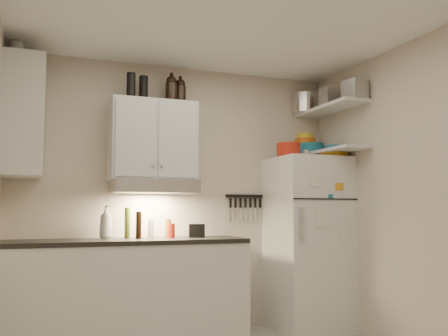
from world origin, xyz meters
name	(u,v)px	position (x,y,z in m)	size (l,w,h in m)	color
ceiling	(236,12)	(0.00, 0.00, 2.61)	(3.20, 3.00, 0.02)	white
back_wall	(178,197)	(0.00, 1.51, 1.30)	(3.20, 0.02, 2.60)	beige
right_wall	(419,195)	(1.61, 0.00, 1.30)	(0.02, 3.00, 2.60)	beige
base_cabinet	(126,295)	(-0.55, 1.20, 0.44)	(2.10, 0.60, 0.88)	silver
countertop	(127,241)	(-0.55, 1.20, 0.90)	(2.10, 0.62, 0.04)	black
upper_cabinet	(153,141)	(-0.30, 1.33, 1.83)	(0.80, 0.33, 0.75)	silver
side_cabinet	(23,117)	(-1.44, 1.20, 1.95)	(0.33, 0.55, 1.00)	silver
range_hood	(154,187)	(-0.30, 1.27, 1.39)	(0.76, 0.46, 0.12)	silver
fridge	(308,243)	(1.25, 1.16, 0.85)	(0.70, 0.68, 1.70)	white
shelf_hi	(330,109)	(1.45, 1.02, 2.20)	(0.30, 0.95, 0.03)	silver
shelf_lo	(331,152)	(1.45, 1.02, 1.76)	(0.30, 0.95, 0.03)	silver
knife_strip	(245,196)	(0.70, 1.49, 1.32)	(0.42, 0.02, 0.03)	black
dutch_oven	(288,150)	(1.03, 1.13, 1.77)	(0.24, 0.24, 0.14)	#A92213
book_stack	(334,154)	(1.45, 0.98, 1.74)	(0.17, 0.21, 0.07)	orange
spice_jar	(306,154)	(1.24, 1.17, 1.74)	(0.05, 0.05, 0.09)	silver
stock_pot	(305,104)	(1.37, 1.39, 2.32)	(0.29, 0.29, 0.21)	silver
tin_a	(331,97)	(1.44, 0.99, 2.31)	(0.19, 0.17, 0.19)	#AAAAAD
tin_b	(355,90)	(1.47, 0.64, 2.31)	(0.18, 0.18, 0.18)	#AAAAAD
bowl_teal	(311,149)	(1.43, 1.38, 1.83)	(0.27, 0.27, 0.11)	#176D82
bowl_orange	(305,142)	(1.41, 1.46, 1.92)	(0.22, 0.22, 0.07)	#D46013
bowl_yellow	(305,136)	(1.41, 1.46, 1.98)	(0.17, 0.17, 0.05)	yellow
plates	(335,148)	(1.52, 1.06, 1.80)	(0.22, 0.22, 0.05)	#176D82
growler_a	(171,89)	(-0.13, 1.33, 2.33)	(0.11, 0.11, 0.27)	black
growler_b	(180,92)	(-0.03, 1.38, 2.33)	(0.11, 0.11, 0.26)	black
thermos_a	(143,89)	(-0.39, 1.36, 2.32)	(0.08, 0.08, 0.24)	black
thermos_b	(131,86)	(-0.53, 1.27, 2.32)	(0.08, 0.08, 0.23)	black
side_jar	(17,50)	(-1.50, 1.22, 2.52)	(0.11, 0.11, 0.14)	silver
soap_bottle	(106,220)	(-0.72, 1.32, 1.09)	(0.13, 0.13, 0.33)	silver
pepper_mill	(168,228)	(-0.15, 1.32, 1.01)	(0.05, 0.05, 0.17)	brown
oil_bottle	(127,223)	(-0.53, 1.31, 1.06)	(0.05, 0.05, 0.28)	#4F6519
vinegar_bottle	(139,225)	(-0.45, 1.21, 1.04)	(0.05, 0.05, 0.24)	black
clear_bottle	(151,229)	(-0.32, 1.28, 1.01)	(0.06, 0.06, 0.17)	silver
red_jar	(171,231)	(-0.14, 1.24, 0.99)	(0.07, 0.07, 0.13)	#A92213
caddy	(197,231)	(0.11, 1.24, 0.98)	(0.15, 0.10, 0.13)	black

